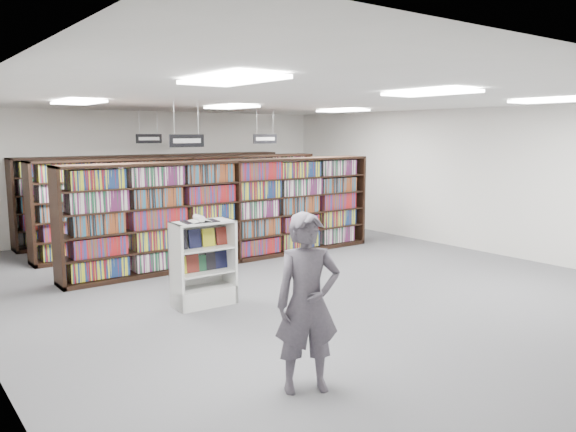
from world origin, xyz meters
TOP-DOWN VIEW (x-y plane):
  - floor at (0.00, 0.00)m, footprint 12.00×12.00m
  - ceiling at (0.00, 0.00)m, footprint 10.00×12.00m
  - wall_back at (0.00, 6.00)m, footprint 10.00×0.10m
  - wall_right at (5.00, 0.00)m, footprint 0.10×12.00m
  - bookshelf_row_near at (0.00, 2.00)m, footprint 7.00×0.60m
  - bookshelf_row_mid at (0.00, 4.00)m, footprint 7.00×0.60m
  - bookshelf_row_far at (0.00, 5.70)m, footprint 7.00×0.60m
  - aisle_sign_left at (-1.50, 1.00)m, footprint 0.65×0.02m
  - aisle_sign_right at (1.50, 3.00)m, footprint 0.65×0.02m
  - aisle_sign_center at (-0.50, 5.00)m, footprint 0.65×0.02m
  - troffer_front_left at (-3.00, -3.00)m, footprint 0.60×1.20m
  - troffer_front_center at (0.00, -3.00)m, footprint 0.60×1.20m
  - troffer_front_right at (3.00, -3.00)m, footprint 0.60×1.20m
  - troffer_back_left at (-3.00, 2.00)m, footprint 0.60×1.20m
  - troffer_back_center at (0.00, 2.00)m, footprint 0.60×1.20m
  - troffer_back_right at (3.00, 2.00)m, footprint 0.60×1.20m
  - endcap_display at (-1.93, -0.29)m, footprint 0.95×0.49m
  - open_book at (-2.00, -0.36)m, footprint 0.56×0.36m
  - shopper at (-2.47, -3.55)m, footprint 0.80×0.68m

SIDE VIEW (x-z plane):
  - floor at x=0.00m, z-range 0.00..0.00m
  - endcap_display at x=-1.93m, z-range -0.20..1.11m
  - shopper at x=-2.47m, z-range 0.00..1.86m
  - bookshelf_row_near at x=0.00m, z-range 0.00..2.10m
  - bookshelf_row_mid at x=0.00m, z-range 0.00..2.10m
  - bookshelf_row_far at x=0.00m, z-range 0.00..2.10m
  - open_book at x=-2.00m, z-range 1.29..1.41m
  - wall_back at x=0.00m, z-range 0.00..3.20m
  - wall_right at x=5.00m, z-range 0.00..3.20m
  - aisle_sign_left at x=-1.50m, z-range 2.13..2.93m
  - aisle_sign_right at x=1.50m, z-range 2.13..2.93m
  - aisle_sign_center at x=-0.50m, z-range 2.13..2.93m
  - troffer_front_left at x=-3.00m, z-range 3.14..3.18m
  - troffer_front_center at x=0.00m, z-range 3.14..3.18m
  - troffer_front_right at x=3.00m, z-range 3.14..3.18m
  - troffer_back_left at x=-3.00m, z-range 3.14..3.18m
  - troffer_back_center at x=0.00m, z-range 3.14..3.18m
  - troffer_back_right at x=3.00m, z-range 3.14..3.18m
  - ceiling at x=0.00m, z-range 3.15..3.25m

